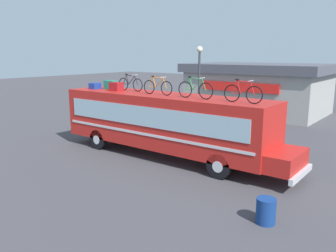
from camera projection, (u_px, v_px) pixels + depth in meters
ground_plane at (162, 156)px, 17.35m from camera, size 120.00×120.00×0.00m
bus at (165, 121)px, 16.89m from camera, size 12.53×2.58×3.10m
luggage_bag_1 at (95, 86)px, 19.35m from camera, size 0.49×0.52×0.32m
luggage_bag_2 at (111, 85)px, 19.20m from camera, size 0.73×0.46×0.47m
luggage_bag_3 at (116, 87)px, 18.34m from camera, size 0.64×0.49×0.44m
rooftop_bicycle_1 at (130, 84)px, 18.20m from camera, size 1.71×0.44×0.90m
rooftop_bicycle_2 at (158, 87)px, 16.49m from camera, size 1.75×0.44×0.90m
rooftop_bicycle_3 at (195, 89)px, 15.08m from camera, size 1.81×0.44×0.97m
rooftop_bicycle_4 at (243, 93)px, 13.71m from camera, size 1.68×0.44×0.94m
roadside_building at (258, 88)px, 29.74m from camera, size 11.51×7.92×4.19m
trash_bin at (266, 211)px, 10.36m from camera, size 0.59×0.59×0.79m
street_lamp at (199, 77)px, 21.93m from camera, size 0.38×0.38×5.49m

